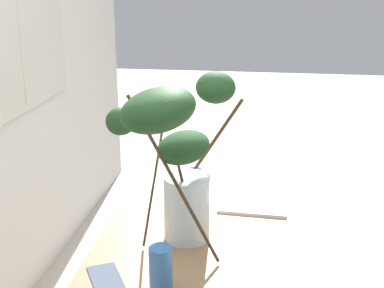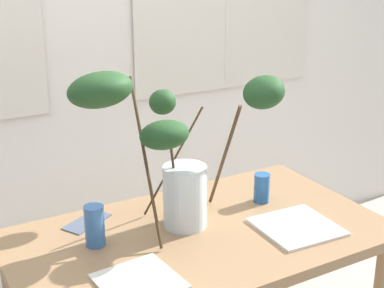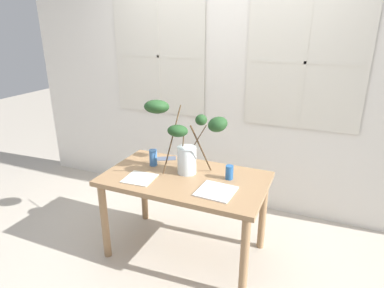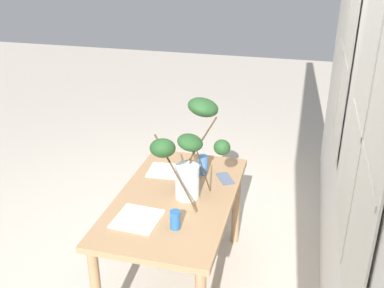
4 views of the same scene
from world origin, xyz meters
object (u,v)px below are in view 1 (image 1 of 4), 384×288
Objects in this scene: drinking_glass_blue_left at (161,270)px; drinking_glass_blue_right at (194,183)px; vase_with_branches at (180,155)px; plate_square_right at (254,200)px; dining_table at (209,262)px.

drinking_glass_blue_left is 1.25× the size of drinking_glass_blue_right.
vase_with_branches is 0.48m from drinking_glass_blue_right.
drinking_glass_blue_right is at bearing 84.15° from plate_square_right.
vase_with_branches is at bearing -2.40° from drinking_glass_blue_left.
drinking_glass_blue_right is at bearing 0.04° from drinking_glass_blue_left.
dining_table is 0.36m from plate_square_right.
vase_with_branches reaches higher than dining_table.
drinking_glass_blue_right is (0.69, 0.00, -0.01)m from drinking_glass_blue_left.
vase_with_branches reaches higher than drinking_glass_blue_left.
vase_with_branches is at bearing 126.65° from dining_table.
vase_with_branches is 5.45× the size of drinking_glass_blue_left.
plate_square_right is at bearing -24.63° from dining_table.
plate_square_right reaches higher than dining_table.
vase_with_branches is 6.82× the size of drinking_glass_blue_right.
drinking_glass_blue_left is (-0.34, 0.10, 0.17)m from dining_table.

